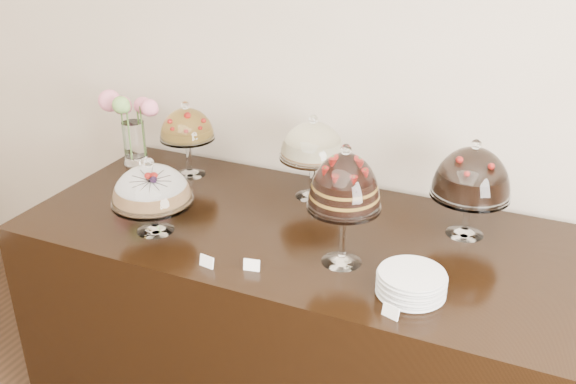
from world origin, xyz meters
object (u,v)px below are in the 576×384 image
at_px(cake_stand_choco_layer, 345,187).
at_px(cake_stand_dark_choco, 472,176).
at_px(cake_stand_cheesecake, 313,144).
at_px(plate_stack, 411,283).
at_px(flower_vase, 129,120).
at_px(cake_stand_fruit_tart, 187,128).
at_px(display_counter, 293,318).
at_px(cake_stand_sugar_sponge, 151,188).

distance_m(cake_stand_choco_layer, cake_stand_dark_choco, 0.55).
distance_m(cake_stand_cheesecake, cake_stand_dark_choco, 0.69).
bearing_deg(cake_stand_dark_choco, plate_stack, -100.35).
distance_m(cake_stand_dark_choco, flower_vase, 1.65).
distance_m(flower_vase, plate_stack, 1.67).
relative_size(cake_stand_choco_layer, plate_stack, 2.02).
distance_m(cake_stand_cheesecake, plate_stack, 0.85).
bearing_deg(cake_stand_dark_choco, cake_stand_cheesecake, 173.86).
bearing_deg(cake_stand_fruit_tart, plate_stack, -24.46).
bearing_deg(cake_stand_fruit_tart, flower_vase, 178.25).
bearing_deg(cake_stand_cheesecake, display_counter, -82.27).
height_order(cake_stand_dark_choco, flower_vase, cake_stand_dark_choco).
distance_m(display_counter, cake_stand_fruit_tart, 1.00).
xyz_separation_m(cake_stand_choco_layer, cake_stand_fruit_tart, (-0.94, 0.46, -0.07)).
height_order(flower_vase, plate_stack, flower_vase).
xyz_separation_m(cake_stand_dark_choco, plate_stack, (-0.09, -0.50, -0.21)).
bearing_deg(cake_stand_sugar_sponge, display_counter, 26.81).
height_order(display_counter, plate_stack, plate_stack).
bearing_deg(cake_stand_fruit_tart, cake_stand_cheesecake, 1.62).
relative_size(cake_stand_cheesecake, plate_stack, 1.65).
distance_m(display_counter, cake_stand_sugar_sponge, 0.85).
bearing_deg(display_counter, cake_stand_cheesecake, 97.73).
xyz_separation_m(cake_stand_cheesecake, cake_stand_dark_choco, (0.69, -0.07, 0.00)).
bearing_deg(flower_vase, plate_stack, -19.97).
relative_size(cake_stand_choco_layer, cake_stand_dark_choco, 1.16).
relative_size(cake_stand_sugar_sponge, cake_stand_fruit_tart, 0.89).
relative_size(cake_stand_dark_choco, flower_vase, 1.06).
bearing_deg(display_counter, plate_stack, -25.92).
xyz_separation_m(cake_stand_fruit_tart, plate_stack, (1.22, -0.56, -0.19)).
height_order(cake_stand_sugar_sponge, plate_stack, cake_stand_sugar_sponge).
bearing_deg(cake_stand_choco_layer, flower_vase, 159.90).
xyz_separation_m(cake_stand_cheesecake, plate_stack, (0.60, -0.57, -0.20)).
distance_m(cake_stand_sugar_sponge, cake_stand_fruit_tart, 0.57).
xyz_separation_m(cake_stand_choco_layer, flower_vase, (-1.27, 0.47, -0.08)).
bearing_deg(cake_stand_choco_layer, cake_stand_dark_choco, 46.77).
height_order(cake_stand_dark_choco, plate_stack, cake_stand_dark_choco).
bearing_deg(plate_stack, display_counter, 154.08).
height_order(cake_stand_cheesecake, cake_stand_fruit_tart, cake_stand_cheesecake).
height_order(cake_stand_sugar_sponge, cake_stand_cheesecake, cake_stand_cheesecake).
bearing_deg(display_counter, cake_stand_sugar_sponge, -153.19).
distance_m(cake_stand_fruit_tart, flower_vase, 0.34).
bearing_deg(plate_stack, cake_stand_choco_layer, 160.61).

